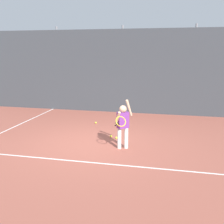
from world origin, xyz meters
TOP-DOWN VIEW (x-y plane):
  - ground_plane at (0.00, 0.00)m, footprint 20.00×20.00m
  - court_line_baseline at (0.00, -1.42)m, footprint 9.00×0.05m
  - court_line_sideline at (-3.23, 1.00)m, footprint 0.05×9.00m
  - back_fence_windscreen at (0.00, 4.40)m, footprint 12.12×0.08m
  - fence_post_0 at (-5.91, 4.46)m, footprint 0.09×0.09m
  - fence_post_1 at (-2.95, 4.46)m, footprint 0.09×0.09m
  - fence_post_2 at (0.00, 4.46)m, footprint 0.09×0.09m
  - fence_post_3 at (2.95, 4.46)m, footprint 0.09×0.09m
  - tennis_player at (0.94, -0.26)m, footprint 0.47×0.86m
  - tennis_ball_0 at (0.39, 0.69)m, footprint 0.07×0.07m
  - tennis_ball_1 at (-0.55, 2.21)m, footprint 0.07×0.07m
  - tennis_ball_2 at (0.59, 0.56)m, footprint 0.07×0.07m

SIDE VIEW (x-z plane):
  - ground_plane at x=0.00m, z-range 0.00..0.00m
  - court_line_baseline at x=0.00m, z-range 0.00..0.00m
  - court_line_sideline at x=-3.23m, z-range 0.00..0.00m
  - tennis_ball_0 at x=0.39m, z-range 0.00..0.07m
  - tennis_ball_1 at x=-0.55m, z-range 0.00..0.07m
  - tennis_ball_2 at x=0.59m, z-range 0.00..0.07m
  - tennis_player at x=0.94m, z-range 0.05..1.40m
  - back_fence_windscreen at x=0.00m, z-range 0.00..3.53m
  - fence_post_0 at x=-5.91m, z-range 0.00..3.68m
  - fence_post_1 at x=-2.95m, z-range 0.00..3.68m
  - fence_post_2 at x=0.00m, z-range 0.00..3.68m
  - fence_post_3 at x=2.95m, z-range 0.00..3.68m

